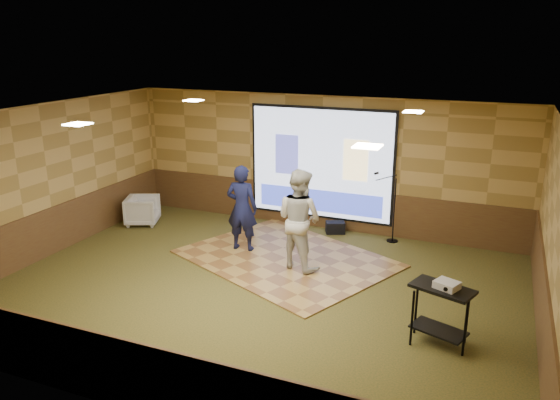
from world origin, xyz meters
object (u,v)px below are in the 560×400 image
at_px(projector_screen, 321,165).
at_px(dance_floor, 286,258).
at_px(mic_stand, 391,219).
at_px(banquet_chair, 143,210).
at_px(player_right, 299,219).
at_px(player_left, 242,208).
at_px(projector, 447,285).
at_px(av_table, 441,305).
at_px(duffel_bag, 335,227).

height_order(projector_screen, dance_floor, projector_screen).
relative_size(mic_stand, banquet_chair, 2.07).
xyz_separation_m(dance_floor, player_right, (0.37, -0.29, 0.96)).
relative_size(projector_screen, banquet_chair, 4.57).
relative_size(player_left, mic_stand, 1.17).
height_order(projector, banquet_chair, projector).
bearing_deg(av_table, banquet_chair, 159.02).
relative_size(projector, duffel_bag, 0.75).
xyz_separation_m(player_left, av_table, (4.15, -2.13, -0.30)).
relative_size(projector_screen, mic_stand, 2.21).
xyz_separation_m(mic_stand, duffel_bag, (-1.23, 0.03, -0.37)).
height_order(av_table, duffel_bag, av_table).
distance_m(player_right, projector, 3.33).
xyz_separation_m(player_left, banquet_chair, (-2.87, 0.57, -0.58)).
xyz_separation_m(dance_floor, mic_stand, (1.68, 1.78, 0.48)).
bearing_deg(projector_screen, projector, -51.78).
distance_m(dance_floor, av_table, 3.79).
relative_size(av_table, projector, 2.89).
distance_m(dance_floor, banquet_chair, 3.94).
bearing_deg(projector_screen, player_left, -117.88).
height_order(dance_floor, av_table, av_table).
bearing_deg(player_right, banquet_chair, 6.90).
bearing_deg(mic_stand, player_left, -140.28).
bearing_deg(av_table, player_left, 152.90).
bearing_deg(av_table, projector_screen, 127.86).
xyz_separation_m(player_left, player_right, (1.38, -0.39, 0.07)).
bearing_deg(player_left, duffel_bag, -135.82).
bearing_deg(player_right, mic_stand, -102.72).
bearing_deg(duffel_bag, player_left, -130.58).
height_order(dance_floor, mic_stand, mic_stand).
bearing_deg(duffel_bag, projector, -54.43).
relative_size(banquet_chair, duffel_bag, 1.77).
bearing_deg(mic_stand, av_table, -61.12).
height_order(player_right, duffel_bag, player_right).
distance_m(dance_floor, duffel_bag, 1.86).
distance_m(player_right, av_table, 3.30).
xyz_separation_m(projector_screen, dance_floor, (-0.01, -2.02, -1.46)).
distance_m(projector, duffel_bag, 4.80).
bearing_deg(projector, duffel_bag, 149.10).
bearing_deg(player_left, player_right, 158.76).
distance_m(av_table, mic_stand, 4.08).
bearing_deg(projector, dance_floor, 171.05).
xyz_separation_m(av_table, banquet_chair, (-7.02, 2.69, -0.28)).
distance_m(dance_floor, player_right, 1.07).
bearing_deg(mic_stand, banquet_chair, -160.93).
bearing_deg(projector_screen, mic_stand, -8.16).
xyz_separation_m(projector_screen, mic_stand, (1.67, -0.24, -0.98)).
xyz_separation_m(av_table, duffel_bag, (-2.70, 3.83, -0.48)).
bearing_deg(banquet_chair, av_table, -133.72).
distance_m(mic_stand, banquet_chair, 5.67).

